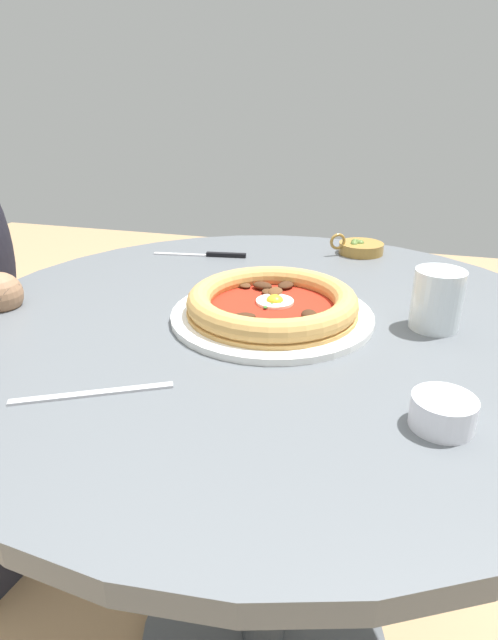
{
  "coord_description": "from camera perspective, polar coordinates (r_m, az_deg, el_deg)",
  "views": [
    {
      "loc": [
        -0.7,
        -0.17,
        1.03
      ],
      "look_at": [
        0.01,
        0.03,
        0.71
      ],
      "focal_mm": 29.15,
      "sensor_mm": 36.0,
      "label": 1
    }
  ],
  "objects": [
    {
      "name": "olive_pan",
      "position": [
        1.11,
        12.08,
        7.8
      ],
      "size": [
        0.09,
        0.11,
        0.05
      ],
      "color": "olive",
      "rests_on": "dining_table"
    },
    {
      "name": "dining_table",
      "position": [
        0.86,
        2.0,
        -9.71
      ],
      "size": [
        0.96,
        0.96,
        0.72
      ],
      "color": "#565B60",
      "rests_on": "ground"
    },
    {
      "name": "pizza_on_plate",
      "position": [
        0.77,
        2.54,
        1.59
      ],
      "size": [
        0.3,
        0.3,
        0.05
      ],
      "color": "white",
      "rests_on": "dining_table"
    },
    {
      "name": "steak_knife",
      "position": [
        1.07,
        -3.95,
        7.17
      ],
      "size": [
        0.04,
        0.19,
        0.01
      ],
      "color": "silver",
      "rests_on": "dining_table"
    },
    {
      "name": "water_glass",
      "position": [
        0.77,
        19.89,
        1.71
      ],
      "size": [
        0.07,
        0.07,
        0.09
      ],
      "color": "silver",
      "rests_on": "dining_table"
    },
    {
      "name": "fork_utensil",
      "position": [
        0.61,
        -16.78,
        -7.73
      ],
      "size": [
        0.09,
        0.16,
        0.0
      ],
      "color": "#BCBCC1",
      "rests_on": "dining_table"
    },
    {
      "name": "ramekin_capers",
      "position": [
        0.56,
        20.52,
        -9.36
      ],
      "size": [
        0.06,
        0.06,
        0.03
      ],
      "color": "white",
      "rests_on": "dining_table"
    }
  ]
}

